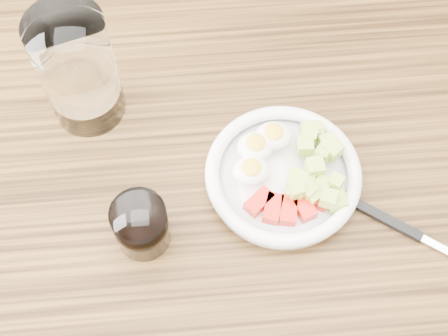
{
  "coord_description": "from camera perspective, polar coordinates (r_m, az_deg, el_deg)",
  "views": [
    {
      "loc": [
        -0.04,
        -0.34,
        1.49
      ],
      "look_at": [
        -0.01,
        0.01,
        0.8
      ],
      "focal_mm": 50.0,
      "sensor_mm": 36.0,
      "label": 1
    }
  ],
  "objects": [
    {
      "name": "bowl",
      "position": [
        0.79,
        5.49,
        -0.45
      ],
      "size": [
        0.2,
        0.2,
        0.05
      ],
      "color": "white",
      "rests_on": "dining_table"
    },
    {
      "name": "dining_table",
      "position": [
        0.89,
        0.7,
        -4.35
      ],
      "size": [
        1.5,
        0.9,
        0.77
      ],
      "color": "brown",
      "rests_on": "ground"
    },
    {
      "name": "water_glass",
      "position": [
        0.8,
        -13.22,
        8.71
      ],
      "size": [
        0.1,
        0.1,
        0.17
      ],
      "primitive_type": "cylinder",
      "color": "white",
      "rests_on": "dining_table"
    },
    {
      "name": "coffee_glass",
      "position": [
        0.74,
        -7.59,
        -5.23
      ],
      "size": [
        0.07,
        0.07,
        0.07
      ],
      "color": "white",
      "rests_on": "dining_table"
    },
    {
      "name": "fork",
      "position": [
        0.8,
        16.41,
        -5.51
      ],
      "size": [
        0.16,
        0.12,
        0.01
      ],
      "color": "black",
      "rests_on": "dining_table"
    },
    {
      "name": "ground",
      "position": [
        1.53,
        0.42,
        -14.04
      ],
      "size": [
        4.0,
        4.0,
        0.0
      ],
      "primitive_type": "plane",
      "color": "brown",
      "rests_on": "ground"
    }
  ]
}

